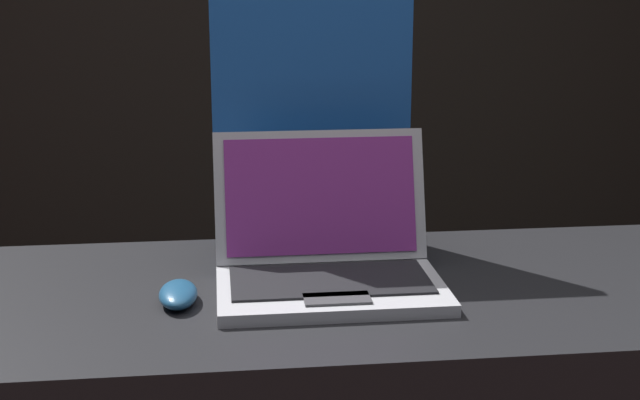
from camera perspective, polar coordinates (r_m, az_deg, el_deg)
name	(u,v)px	position (r m, az deg, el deg)	size (l,w,h in m)	color
laptop_middle	(327,252)	(1.47, 0.44, -3.32)	(0.36, 0.30, 0.24)	#B7B7BC
mouse_middle	(178,294)	(1.42, -9.06, -5.97)	(0.06, 0.11, 0.03)	navy
promo_stand_middle	(312,108)	(1.63, -0.51, 5.88)	(0.36, 0.07, 0.54)	black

